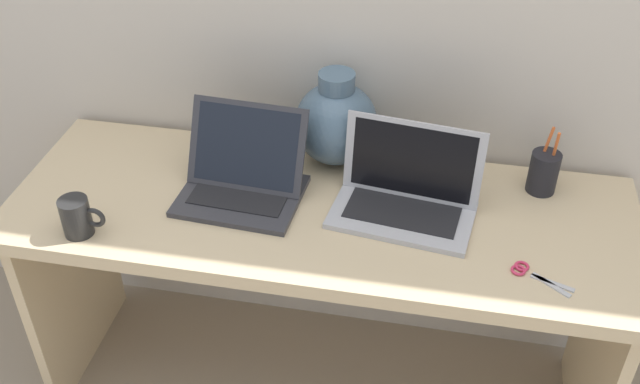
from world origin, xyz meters
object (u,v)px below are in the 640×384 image
at_px(laptop_right, 407,190).
at_px(pen_cup, 544,172).
at_px(scissors, 531,274).
at_px(coffee_mug, 77,217).
at_px(laptop_left, 243,174).
at_px(green_vase, 336,122).

relative_size(laptop_right, pen_cup, 2.01).
distance_m(pen_cup, scissors, 0.34).
bearing_deg(laptop_right, coffee_mug, -162.18).
relative_size(laptop_left, green_vase, 1.22).
height_order(green_vase, scissors, green_vase).
bearing_deg(pen_cup, laptop_left, -168.33).
relative_size(laptop_left, laptop_right, 0.86).
relative_size(laptop_left, pen_cup, 1.73).
height_order(coffee_mug, pen_cup, pen_cup).
bearing_deg(laptop_left, laptop_right, 1.27).
distance_m(green_vase, pen_cup, 0.56).
bearing_deg(coffee_mug, pen_cup, 19.62).
distance_m(laptop_right, scissors, 0.37).
xyz_separation_m(laptop_right, coffee_mug, (-0.77, -0.25, -0.01)).
bearing_deg(laptop_left, green_vase, 43.83).
xyz_separation_m(laptop_right, scissors, (0.31, -0.19, -0.06)).
bearing_deg(laptop_right, pen_cup, 23.53).
distance_m(green_vase, scissors, 0.66).
relative_size(laptop_left, scissors, 2.28).
height_order(laptop_right, coffee_mug, laptop_right).
height_order(laptop_left, pen_cup, laptop_left).
distance_m(laptop_left, coffee_mug, 0.42).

